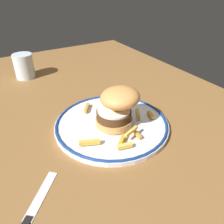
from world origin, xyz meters
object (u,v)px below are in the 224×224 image
Objects in this scene: water_glass at (24,68)px; knife at (28,219)px; burger at (117,107)px; dinner_plate at (112,124)px.

water_glass is 0.63× the size of knife.
knife is (13.97, -26.07, -6.60)cm from burger.
burger is 1.47× the size of water_glass.
dinner_plate is 29.93cm from knife.
dinner_plate is 2.06× the size of knife.
burger is at bearing 14.97° from water_glass.
burger is 0.92× the size of knife.
water_glass is (-45.10, -11.98, 3.06)cm from dinner_plate.
dinner_plate reaches higher than knife.
water_glass is at bearing -165.13° from dinner_plate.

